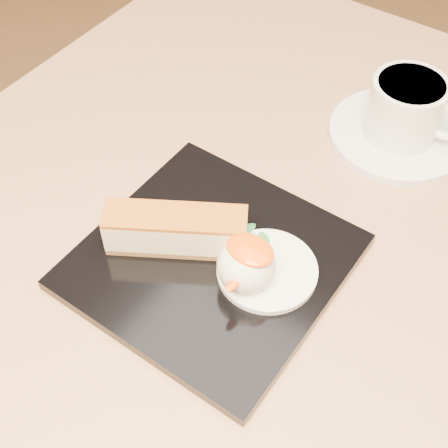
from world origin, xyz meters
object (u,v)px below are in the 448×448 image
Objects in this scene: table at (288,318)px; cheesecake at (176,230)px; coffee_cup at (407,108)px; ice_cream_scoop at (246,265)px; dessert_plate at (212,262)px; saucer at (398,134)px.

cheesecake is at bearing -135.03° from table.
cheesecake is 1.20× the size of coffee_cup.
coffee_cup is (0.02, 0.18, 0.20)m from table.
ice_cream_scoop reaches higher than cheesecake.
cheesecake reaches higher than table.
coffee_cup is at bearing 83.37° from table.
table is at bearing 58.16° from dessert_plate.
cheesecake is 0.28m from saucer.
coffee_cup is (0.10, 0.26, 0.01)m from cheesecake.
dessert_plate is at bearing -108.51° from coffee_cup.
cheesecake is 0.08m from ice_cream_scoop.
saucer is at bearing 75.24° from dessert_plate.
dessert_plate is at bearing -104.76° from saucer.
table is 0.19m from dessert_plate.
table is 3.64× the size of dessert_plate.
dessert_plate reaches higher than table.
dessert_plate reaches higher than saucer.
dessert_plate is 0.27m from saucer.
saucer is 1.43× the size of coffee_cup.
cheesecake is at bearing -171.87° from dessert_plate.
table is 15.82× the size of ice_cream_scoop.
saucer is (0.07, 0.26, -0.00)m from dessert_plate.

